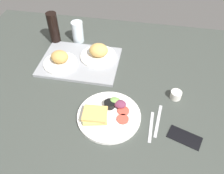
% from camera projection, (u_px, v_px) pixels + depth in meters
% --- Properties ---
extents(ground_plane, '(1.90, 1.50, 0.03)m').
position_uv_depth(ground_plane, '(107.00, 98.00, 1.23)').
color(ground_plane, '#383D38').
extents(serving_tray, '(0.45, 0.33, 0.02)m').
position_uv_depth(serving_tray, '(80.00, 62.00, 1.40)').
color(serving_tray, gray).
rests_on(serving_tray, ground_plane).
extents(bread_plate_near, '(0.19, 0.19, 0.08)m').
position_uv_depth(bread_plate_near, '(60.00, 60.00, 1.35)').
color(bread_plate_near, white).
rests_on(bread_plate_near, serving_tray).
extents(bread_plate_far, '(0.21, 0.21, 0.09)m').
position_uv_depth(bread_plate_far, '(99.00, 53.00, 1.39)').
color(bread_plate_far, white).
rests_on(bread_plate_far, serving_tray).
extents(plate_with_salad, '(0.30, 0.30, 0.05)m').
position_uv_depth(plate_with_salad, '(108.00, 114.00, 1.11)').
color(plate_with_salad, white).
rests_on(plate_with_salad, ground_plane).
extents(drinking_glass, '(0.07, 0.07, 0.14)m').
position_uv_depth(drinking_glass, '(78.00, 32.00, 1.51)').
color(drinking_glass, silver).
rests_on(drinking_glass, ground_plane).
extents(soda_bottle, '(0.06, 0.06, 0.21)m').
position_uv_depth(soda_bottle, '(54.00, 28.00, 1.47)').
color(soda_bottle, black).
rests_on(soda_bottle, ground_plane).
extents(espresso_cup, '(0.06, 0.06, 0.04)m').
position_uv_depth(espresso_cup, '(176.00, 95.00, 1.20)').
color(espresso_cup, silver).
rests_on(espresso_cup, ground_plane).
extents(fork, '(0.02, 0.17, 0.01)m').
position_uv_depth(fork, '(151.00, 127.00, 1.08)').
color(fork, '#B7B7BC').
rests_on(fork, ground_plane).
extents(knife, '(0.03, 0.19, 0.01)m').
position_uv_depth(knife, '(158.00, 120.00, 1.11)').
color(knife, '#B7B7BC').
rests_on(knife, ground_plane).
extents(cell_phone, '(0.16, 0.12, 0.01)m').
position_uv_depth(cell_phone, '(185.00, 137.00, 1.04)').
color(cell_phone, black).
rests_on(cell_phone, ground_plane).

